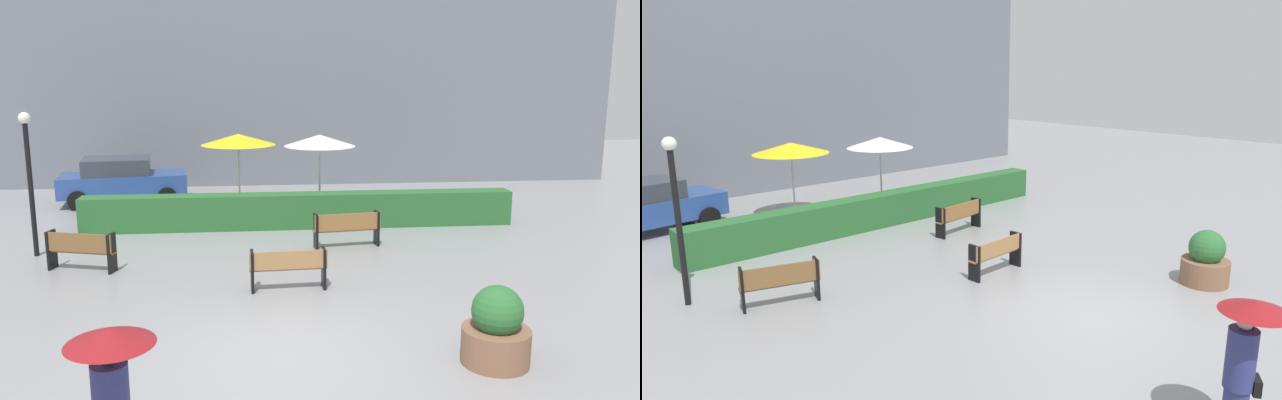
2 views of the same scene
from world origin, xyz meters
The scene contains 12 objects.
ground_plane centered at (0.00, 0.00, 0.00)m, with size 60.00×60.00×0.00m, color gray.
bench_mid_center centered at (0.27, 3.01, 0.52)m, with size 1.63×0.42×0.87m.
bench_back_row centered at (1.94, 6.15, 0.54)m, with size 1.77×0.56×0.91m.
bench_far_left centered at (-4.37, 4.76, 0.54)m, with size 1.63×0.76×0.91m.
pedestrian_with_umbrella centered at (-1.84, -3.48, 1.26)m, with size 0.91×0.91×2.00m.
planter_pot centered at (3.32, -0.66, 0.54)m, with size 1.07×1.07×1.26m.
lamp_post centered at (-5.81, 6.12, 2.19)m, with size 0.28×0.28×3.53m.
patio_umbrella_yellow centered at (-0.94, 10.99, 2.31)m, with size 2.40×2.40×2.49m.
patio_umbrella_white centered at (1.57, 9.66, 2.39)m, with size 2.18×2.18×2.57m.
hedge_strip centered at (0.89, 8.40, 0.50)m, with size 12.44×0.70×1.00m, color #28602D.
building_facade centered at (0.00, 16.00, 4.25)m, with size 28.00×1.20×8.50m, color slate.
parked_car centered at (-4.97, 12.44, 0.82)m, with size 4.40×2.44×1.57m.
Camera 1 is at (-0.31, -9.60, 4.51)m, focal length 35.68 mm.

